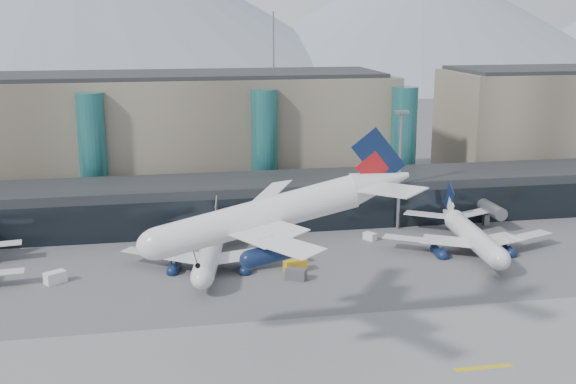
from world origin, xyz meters
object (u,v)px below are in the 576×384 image
at_px(hero_jet, 284,203).
at_px(veh_b, 202,243).
at_px(veh_a, 55,277).
at_px(veh_c, 296,274).
at_px(jet_parked_mid, 211,242).
at_px(veh_h, 295,265).
at_px(lightmast_mid, 400,163).
at_px(veh_d, 468,231).
at_px(veh_g, 370,236).
at_px(jet_parked_right, 468,227).

height_order(hero_jet, veh_b, hero_jet).
height_order(veh_a, veh_c, veh_a).
distance_m(jet_parked_mid, veh_h, 16.24).
relative_size(lightmast_mid, veh_a, 7.24).
bearing_deg(hero_jet, veh_d, 48.28).
bearing_deg(lightmast_mid, veh_c, -136.32).
xyz_separation_m(jet_parked_mid, veh_a, (-27.34, -4.76, -3.26)).
relative_size(lightmast_mid, jet_parked_mid, 0.74).
bearing_deg(veh_a, lightmast_mid, -17.43).
height_order(jet_parked_mid, veh_g, jet_parked_mid).
bearing_deg(jet_parked_right, veh_h, 105.98).
bearing_deg(veh_d, jet_parked_mid, 150.68).
distance_m(hero_jet, jet_parked_mid, 41.49).
bearing_deg(veh_h, veh_g, 27.89).
relative_size(hero_jet, veh_b, 13.80).
bearing_deg(veh_g, veh_c, -76.84).
bearing_deg(veh_b, veh_d, -77.27).
bearing_deg(jet_parked_mid, veh_a, 110.16).
height_order(jet_parked_mid, veh_d, jet_parked_mid).
distance_m(veh_c, veh_g, 27.66).
height_order(lightmast_mid, veh_a, lightmast_mid).
bearing_deg(veh_a, hero_jet, -77.63).
bearing_deg(veh_h, hero_jet, -115.81).
xyz_separation_m(hero_jet, veh_d, (47.78, 45.77, -20.11)).
xyz_separation_m(veh_g, veh_h, (-18.73, -15.53, 0.34)).
distance_m(veh_b, veh_h, 23.37).
distance_m(hero_jet, veh_a, 51.24).
xyz_separation_m(hero_jet, veh_g, (26.41, 46.25, -20.12)).
bearing_deg(veh_c, veh_a, -160.20).
bearing_deg(jet_parked_right, lightmast_mid, 35.81).
xyz_separation_m(hero_jet, jet_parked_right, (43.82, 37.46, -16.48)).
xyz_separation_m(veh_a, veh_d, (81.91, 13.13, -0.22)).
height_order(jet_parked_right, veh_d, jet_parked_right).
bearing_deg(jet_parked_mid, veh_b, 15.63).
bearing_deg(jet_parked_right, veh_b, 83.63).
height_order(jet_parked_mid, veh_c, jet_parked_mid).
relative_size(lightmast_mid, veh_c, 7.21).
bearing_deg(veh_c, hero_jet, -76.53).
bearing_deg(veh_a, jet_parked_right, -30.37).
xyz_separation_m(lightmast_mid, jet_parked_mid, (-41.49, -15.61, -10.17)).
bearing_deg(jet_parked_mid, hero_jet, -159.42).
bearing_deg(jet_parked_right, jet_parked_mid, 95.49).
bearing_deg(veh_d, veh_h, 162.53).
xyz_separation_m(jet_parked_right, veh_g, (-17.41, 8.79, -3.64)).
xyz_separation_m(jet_parked_mid, jet_parked_right, (50.60, 0.07, 0.15)).
bearing_deg(veh_d, veh_b, 139.42).
distance_m(veh_a, veh_d, 82.95).
distance_m(veh_b, veh_c, 26.25).
relative_size(jet_parked_mid, veh_h, 8.75).
relative_size(veh_d, veh_g, 1.03).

